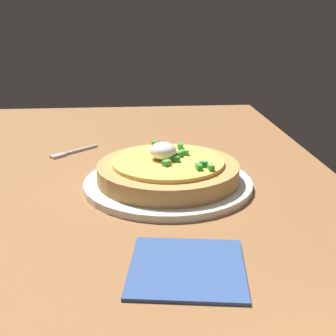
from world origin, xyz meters
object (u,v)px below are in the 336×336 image
(plate, at_px, (168,183))
(napkin, at_px, (187,268))
(pizza, at_px, (168,170))
(fork, at_px, (71,152))

(plate, height_order, napkin, plate)
(pizza, distance_m, napkin, 0.24)
(plate, relative_size, pizza, 1.20)
(plate, height_order, pizza, pizza)
(plate, xyz_separation_m, pizza, (0.00, 0.00, 0.02))
(pizza, xyz_separation_m, napkin, (-0.24, 0.00, -0.03))
(plate, bearing_deg, pizza, 25.32)
(pizza, relative_size, napkin, 1.78)
(fork, bearing_deg, plate, 91.16)
(plate, xyz_separation_m, fork, (0.18, 0.17, -0.00))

